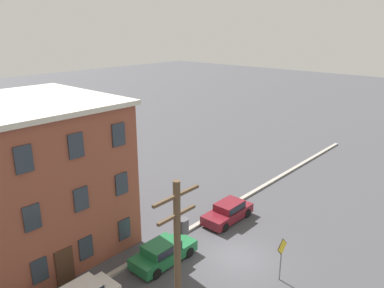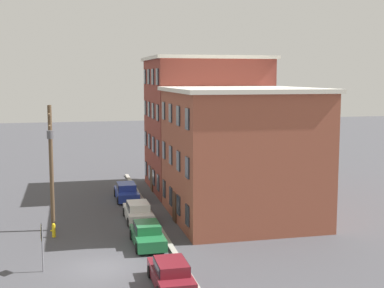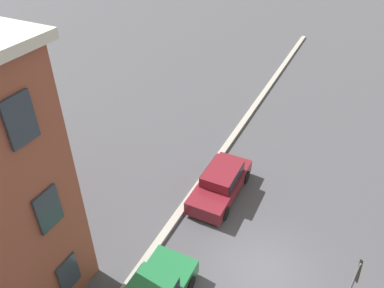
% 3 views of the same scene
% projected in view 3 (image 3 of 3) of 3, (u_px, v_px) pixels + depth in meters
% --- Properties ---
extents(ground_plane, '(200.00, 200.00, 0.00)m').
position_uv_depth(ground_plane, '(262.00, 271.00, 15.16)').
color(ground_plane, '#424247').
extents(kerb_strip, '(56.00, 0.36, 0.16)m').
position_uv_depth(kerb_strip, '(165.00, 232.00, 16.72)').
color(kerb_strip, '#9E998E').
rests_on(kerb_strip, ground_plane).
extents(car_maroon, '(4.40, 1.92, 1.43)m').
position_uv_depth(car_maroon, '(221.00, 182.00, 18.50)').
color(car_maroon, maroon).
rests_on(car_maroon, ground_plane).
extents(caution_sign, '(1.06, 0.08, 2.76)m').
position_uv_depth(caution_sign, '(356.00, 277.00, 12.80)').
color(caution_sign, slate).
rests_on(caution_sign, ground_plane).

